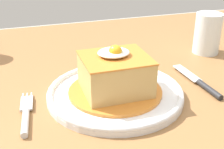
{
  "coord_description": "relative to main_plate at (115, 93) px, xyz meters",
  "views": [
    {
      "loc": [
        -0.11,
        -0.64,
        1.05
      ],
      "look_at": [
        0.06,
        -0.11,
        0.79
      ],
      "focal_mm": 49.72,
      "sensor_mm": 36.0,
      "label": 1
    }
  ],
  "objects": [
    {
      "name": "dining_table",
      "position": [
        -0.06,
        0.13,
        -0.12
      ],
      "size": [
        1.41,
        0.81,
        0.75
      ],
      "color": "olive",
      "rests_on": "ground_plane"
    },
    {
      "name": "main_plate",
      "position": [
        0.0,
        0.0,
        0.0
      ],
      "size": [
        0.26,
        0.26,
        0.02
      ],
      "color": "white",
      "rests_on": "dining_table"
    },
    {
      "name": "sandwich_meal",
      "position": [
        -0.0,
        0.0,
        0.04
      ],
      "size": [
        0.18,
        0.18,
        0.1
      ],
      "color": "orange",
      "rests_on": "main_plate"
    },
    {
      "name": "fork",
      "position": [
        -0.17,
        -0.02,
        -0.0
      ],
      "size": [
        0.03,
        0.14,
        0.01
      ],
      "color": "silver",
      "rests_on": "dining_table"
    },
    {
      "name": "knife",
      "position": [
        0.19,
        -0.02,
        -0.0
      ],
      "size": [
        0.02,
        0.17,
        0.01
      ],
      "color": "#262628",
      "rests_on": "dining_table"
    },
    {
      "name": "drinking_glass",
      "position": [
        0.3,
        0.15,
        0.04
      ],
      "size": [
        0.07,
        0.07,
        0.1
      ],
      "color": "gold",
      "rests_on": "dining_table"
    }
  ]
}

